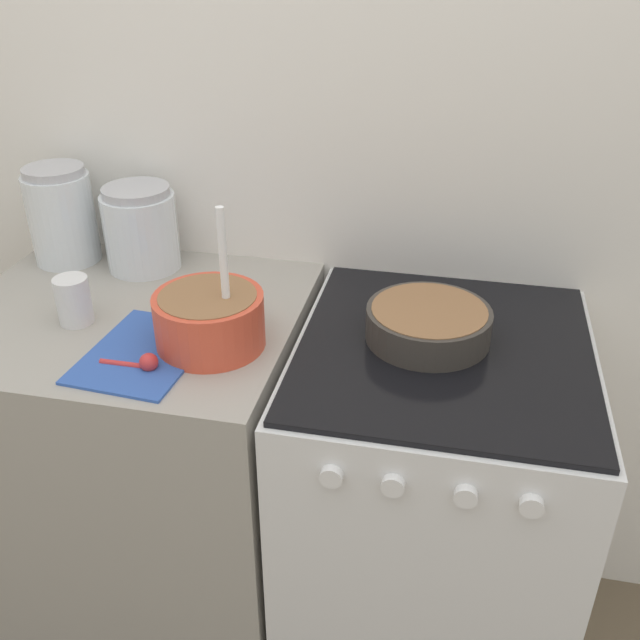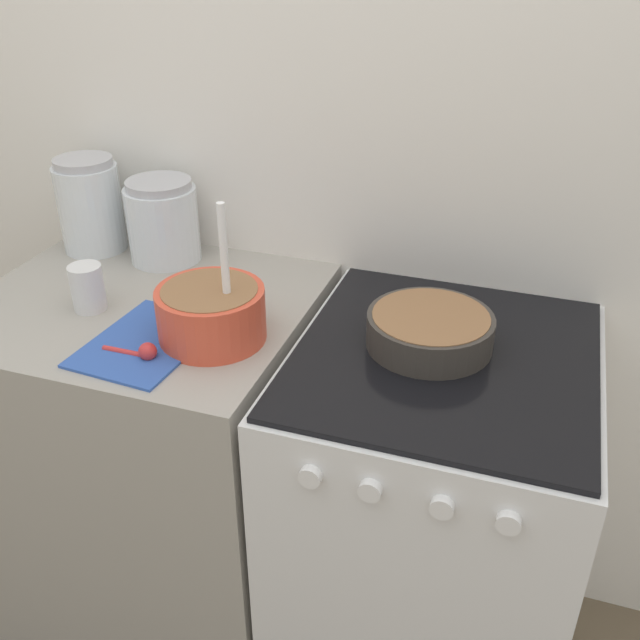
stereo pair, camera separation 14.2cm
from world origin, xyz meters
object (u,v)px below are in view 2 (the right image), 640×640
storage_jar_middle (163,226)px  tin_can (88,288)px  storage_jar_left (91,211)px  mixing_bowl (211,311)px  baking_pan (430,329)px  stove (428,524)px

storage_jar_middle → tin_can: bearing=-95.5°
storage_jar_middle → storage_jar_left: bearing=180.0°
storage_jar_left → storage_jar_middle: 0.20m
storage_jar_left → tin_can: (0.18, -0.29, -0.05)m
mixing_bowl → tin_can: size_ratio=2.87×
baking_pan → storage_jar_middle: 0.73m
stove → tin_can: tin_can is taller
stove → storage_jar_middle: storage_jar_middle is taller
storage_jar_middle → tin_can: 0.29m
mixing_bowl → storage_jar_middle: mixing_bowl is taller
stove → baking_pan: (-0.04, 0.02, 0.50)m
tin_can → mixing_bowl: bearing=-4.9°
baking_pan → tin_can: size_ratio=2.45×
stove → mixing_bowl: mixing_bowl is taller
stove → baking_pan: size_ratio=3.68×
stove → tin_can: 0.93m
tin_can → baking_pan: bearing=6.7°
baking_pan → storage_jar_middle: storage_jar_middle is taller
baking_pan → storage_jar_left: storage_jar_left is taller
storage_jar_middle → tin_can: storage_jar_middle is taller
storage_jar_left → storage_jar_middle: storage_jar_left is taller
stove → storage_jar_left: storage_jar_left is taller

